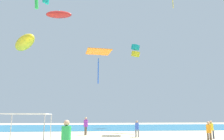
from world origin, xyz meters
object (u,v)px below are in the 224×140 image
object	(u,v)px
person_central	(211,128)
canopy_tent	(27,115)
kite_inflatable_red	(59,14)
kite_diamond_orange	(98,53)
kite_box_teal	(135,51)
person_far_shore	(137,127)
person_near_tent	(209,130)
person_leftmost	(86,124)
person_rightmost	(66,137)
kite_inflatable_yellow	(24,43)

from	to	relation	value
person_central	canopy_tent	bearing A→B (deg)	-158.65
kite_inflatable_red	kite_diamond_orange	bearing A→B (deg)	112.42
kite_diamond_orange	kite_box_teal	xyz separation A→B (m)	(8.16, 21.80, 7.00)
person_central	kite_inflatable_red	bearing A→B (deg)	150.65
canopy_tent	person_far_shore	size ratio (longest dim) A/B	2.12
person_near_tent	person_far_shore	size ratio (longest dim) A/B	1.02
kite_inflatable_red	person_leftmost	bearing A→B (deg)	117.73
kite_box_teal	kite_inflatable_red	world-z (taller)	kite_inflatable_red
person_rightmost	person_far_shore	size ratio (longest dim) A/B	1.16
kite_diamond_orange	kite_box_teal	bearing A→B (deg)	63.85
person_central	person_far_shore	distance (m)	6.75
person_near_tent	kite_diamond_orange	xyz separation A→B (m)	(-8.53, 1.49, 6.29)
person_near_tent	kite_inflatable_yellow	size ratio (longest dim) A/B	0.21
person_leftmost	kite_inflatable_red	size ratio (longest dim) A/B	0.42
person_near_tent	kite_inflatable_yellow	distance (m)	30.90
kite_diamond_orange	kite_inflatable_red	size ratio (longest dim) A/B	0.62
person_rightmost	canopy_tent	bearing A→B (deg)	115.10
person_central	kite_inflatable_yellow	world-z (taller)	kite_inflatable_yellow
person_near_tent	person_rightmost	bearing A→B (deg)	14.89
kite_inflatable_yellow	kite_box_teal	bearing A→B (deg)	68.86
person_rightmost	kite_box_teal	bearing A→B (deg)	71.42
kite_inflatable_red	person_far_shore	bearing A→B (deg)	128.56
canopy_tent	person_far_shore	xyz separation A→B (m)	(9.56, 3.54, -1.17)
person_central	kite_diamond_orange	size ratio (longest dim) A/B	0.57
kite_inflatable_yellow	kite_inflatable_red	distance (m)	7.54
kite_diamond_orange	person_near_tent	bearing A→B (deg)	-15.51
person_near_tent	person_leftmost	distance (m)	12.52
kite_inflatable_yellow	canopy_tent	bearing A→B (deg)	-13.59
person_near_tent	person_rightmost	size ratio (longest dim) A/B	0.88
canopy_tent	kite_inflatable_red	world-z (taller)	kite_inflatable_red
person_central	kite_inflatable_yellow	xyz separation A→B (m)	(-21.68, 16.96, 12.98)
person_central	person_near_tent	bearing A→B (deg)	-105.96
person_leftmost	kite_box_teal	xyz separation A→B (m)	(9.10, 15.08, 13.11)
person_far_shore	kite_inflatable_yellow	bearing A→B (deg)	-177.77
canopy_tent	person_leftmost	size ratio (longest dim) A/B	1.75
person_far_shore	person_rightmost	bearing A→B (deg)	-71.06
person_near_tent	kite_diamond_orange	distance (m)	10.70
person_rightmost	kite_box_teal	size ratio (longest dim) A/B	0.71
person_rightmost	kite_diamond_orange	xyz separation A→B (m)	(1.81, 7.80, 6.16)
kite_inflatable_red	person_near_tent	bearing A→B (deg)	130.45
person_leftmost	kite_inflatable_yellow	size ratio (longest dim) A/B	0.25
person_near_tent	canopy_tent	bearing A→B (deg)	-23.12
canopy_tent	person_near_tent	world-z (taller)	canopy_tent
canopy_tent	kite_diamond_orange	world-z (taller)	kite_diamond_orange
person_near_tent	person_leftmost	bearing A→B (deg)	-57.44
person_near_tent	person_central	size ratio (longest dim) A/B	1.00
person_near_tent	person_leftmost	world-z (taller)	person_leftmost
person_far_shore	kite_box_teal	bearing A→B (deg)	123.10
person_central	kite_inflatable_red	world-z (taller)	kite_inflatable_red
person_rightmost	kite_inflatable_yellow	size ratio (longest dim) A/B	0.24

